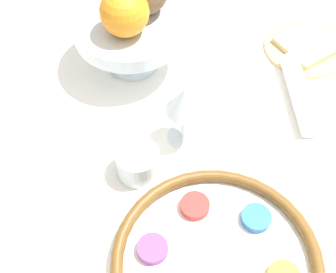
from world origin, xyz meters
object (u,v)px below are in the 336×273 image
Objects in this scene: seder_plate at (217,263)px; wine_glass at (184,102)px; bread_plate at (306,46)px; napkin_roll at (300,93)px; fruit_stand at (130,30)px; orange_fruit at (124,12)px; cup_near at (138,162)px.

wine_glass is at bearing -6.82° from seder_plate.
wine_glass is at bearing 113.68° from bread_plate.
napkin_roll reaches higher than seder_plate.
fruit_stand reaches higher than bread_plate.
fruit_stand is 1.23× the size of bread_plate.
fruit_stand is (0.46, 0.01, 0.07)m from seder_plate.
seder_plate is at bearing -177.09° from orange_fruit.
wine_glass is 0.13m from cup_near.
fruit_stand is at bearing 1.20° from seder_plate.
cup_near reaches higher than seder_plate.
fruit_stand is at bearing -12.74° from cup_near.
napkin_roll is (-0.12, 0.08, 0.01)m from bread_plate.
napkin_roll is (-0.20, -0.28, -0.07)m from fruit_stand.
wine_glass is (0.25, -0.03, 0.09)m from seder_plate.
orange_fruit is 0.41m from bread_plate.
seder_plate is at bearing 134.29° from napkin_roll.
orange_fruit reaches higher than bread_plate.
cup_near is (-0.06, 0.34, 0.01)m from napkin_roll.
wine_glass is at bearing -65.01° from cup_near.
bread_plate is at bearing -42.21° from seder_plate.
cup_near is at bearing 114.99° from wine_glass.
seder_plate is 0.53m from bread_plate.
seder_plate is 3.57× the size of orange_fruit.
wine_glass reaches higher than fruit_stand.
napkin_roll is (0.02, -0.24, -0.08)m from wine_glass.
seder_plate reaches higher than bread_plate.
wine_glass reaches higher than seder_plate.
seder_plate is 0.47m from fruit_stand.
orange_fruit is at bearing 154.70° from fruit_stand.
orange_fruit reaches higher than seder_plate.
wine_glass is 1.48× the size of orange_fruit.
wine_glass is 0.76× the size of bread_plate.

